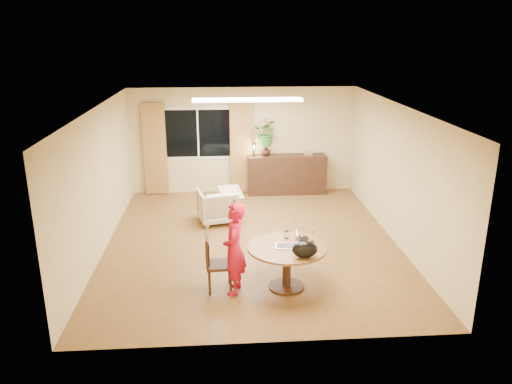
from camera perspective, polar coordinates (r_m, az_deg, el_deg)
The scene contains 24 objects.
floor at distance 9.65m, azimuth -0.49°, elevation -5.76°, with size 6.50×6.50×0.00m, color brown.
ceiling at distance 8.93m, azimuth -0.53°, elevation 9.71°, with size 6.50×6.50×0.00m, color white.
wall_back at distance 12.35m, azimuth -1.48°, elevation 5.89°, with size 5.50×5.50×0.00m, color #CBB984.
wall_left at distance 9.44m, azimuth -17.40°, elevation 1.26°, with size 6.50×6.50×0.00m, color #CBB984.
wall_right at distance 9.76m, azimuth 15.83°, elevation 1.94°, with size 6.50×6.50×0.00m, color #CBB984.
window at distance 12.29m, azimuth -6.65°, elevation 6.67°, with size 1.70×0.03×1.30m.
curtain_left at distance 12.38m, azimuth -11.48°, elevation 4.83°, with size 0.55×0.08×2.25m, color olive.
curtain_right at distance 12.29m, azimuth -1.69°, elevation 5.09°, with size 0.55×0.08×2.25m, color olive.
ceiling_panel at distance 10.12m, azimuth -0.97°, elevation 10.48°, with size 2.20×0.35×0.05m, color white.
dining_table at distance 7.83m, azimuth 3.57°, elevation -7.21°, with size 1.24×1.24×0.70m.
dining_chair at distance 7.81m, azimuth -4.21°, elevation -8.11°, with size 0.44×0.40×0.91m, color black, non-canonical shape.
child at distance 7.63m, azimuth -2.49°, elevation -6.48°, with size 0.35×0.53×1.45m, color #BB2D0E.
laptop at distance 7.70m, azimuth 3.59°, elevation -5.38°, with size 0.38×0.26×0.26m, color #B7B7BC, non-canonical shape.
tumbler at distance 8.04m, azimuth 3.55°, elevation -4.89°, with size 0.08×0.08×0.12m, color white, non-canonical shape.
wine_glass at distance 7.92m, azimuth 6.45°, elevation -4.98°, with size 0.07×0.07×0.21m, color white, non-canonical shape.
pot_lid at distance 8.04m, azimuth 5.28°, elevation -5.25°, with size 0.22×0.22×0.04m, color white, non-canonical shape.
handbag at distance 7.37m, azimuth 5.60°, elevation -6.56°, with size 0.38×0.22×0.25m, color black, non-canonical shape.
armchair at distance 10.58m, azimuth -4.45°, elevation -1.56°, with size 0.76×0.78×0.71m, color beige.
throw at distance 10.44m, azimuth -2.92°, elevation 0.36°, with size 0.45×0.55×0.03m, color beige, non-canonical shape.
sideboard at distance 12.41m, azimuth 3.51°, elevation 2.03°, with size 1.93×0.47×0.97m, color black.
vase at distance 12.20m, azimuth 1.12°, elevation 4.73°, with size 0.24×0.24×0.25m, color black.
bouquet at distance 12.11m, azimuth 1.23°, elevation 6.82°, with size 0.59×0.51×0.66m, color #366927.
book_stack at distance 12.36m, azimuth 5.98°, elevation 4.41°, with size 0.20×0.15×0.08m, color #8A6646, non-canonical shape.
desk_lamp at distance 12.12m, azimuth -0.24°, elevation 4.84°, with size 0.14×0.14×0.33m, color black, non-canonical shape.
Camera 1 is at (-0.56, -8.82, 3.88)m, focal length 35.00 mm.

